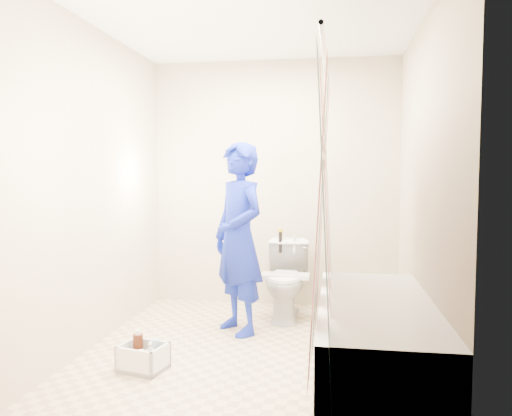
% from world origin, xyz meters
% --- Properties ---
extents(floor, '(2.60, 2.60, 0.00)m').
position_xyz_m(floor, '(0.00, 0.00, 0.00)').
color(floor, '#C1B388').
rests_on(floor, ground).
extents(ceiling, '(2.40, 2.60, 0.02)m').
position_xyz_m(ceiling, '(0.00, 0.00, 2.40)').
color(ceiling, white).
rests_on(ceiling, wall_back).
extents(wall_back, '(2.40, 0.02, 2.40)m').
position_xyz_m(wall_back, '(0.00, 1.30, 1.20)').
color(wall_back, '#C4B897').
rests_on(wall_back, ground).
extents(wall_front, '(2.40, 0.02, 2.40)m').
position_xyz_m(wall_front, '(0.00, -1.30, 1.20)').
color(wall_front, '#C4B897').
rests_on(wall_front, ground).
extents(wall_left, '(0.02, 2.60, 2.40)m').
position_xyz_m(wall_left, '(-1.20, 0.00, 1.20)').
color(wall_left, '#C4B897').
rests_on(wall_left, ground).
extents(wall_right, '(0.02, 2.60, 2.40)m').
position_xyz_m(wall_right, '(1.20, 0.00, 1.20)').
color(wall_right, '#C4B897').
rests_on(wall_right, ground).
extents(bathtub, '(0.70, 1.75, 0.50)m').
position_xyz_m(bathtub, '(0.85, -0.43, 0.27)').
color(bathtub, white).
rests_on(bathtub, ground).
extents(curtain_rod, '(0.02, 1.90, 0.02)m').
position_xyz_m(curtain_rod, '(0.52, -0.43, 1.95)').
color(curtain_rod, silver).
rests_on(curtain_rod, wall_back).
extents(shower_curtain, '(0.06, 1.75, 1.80)m').
position_xyz_m(shower_curtain, '(0.52, -0.43, 1.02)').
color(shower_curtain, white).
rests_on(shower_curtain, curtain_rod).
extents(toilet, '(0.39, 0.68, 0.69)m').
position_xyz_m(toilet, '(0.17, 0.84, 0.34)').
color(toilet, white).
rests_on(toilet, ground).
extents(tank_lid, '(0.42, 0.19, 0.03)m').
position_xyz_m(tank_lid, '(0.17, 0.73, 0.40)').
color(tank_lid, silver).
rests_on(tank_lid, toilet).
extents(tank_internals, '(0.17, 0.06, 0.23)m').
position_xyz_m(tank_internals, '(0.13, 1.02, 0.68)').
color(tank_internals, black).
rests_on(tank_internals, toilet).
extents(plumber, '(0.66, 0.67, 1.55)m').
position_xyz_m(plumber, '(-0.18, 0.37, 0.78)').
color(plumber, '#0E1095').
rests_on(plumber, ground).
extents(cleaning_caddy, '(0.33, 0.29, 0.22)m').
position_xyz_m(cleaning_caddy, '(-0.65, -0.52, 0.08)').
color(cleaning_caddy, silver).
rests_on(cleaning_caddy, ground).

